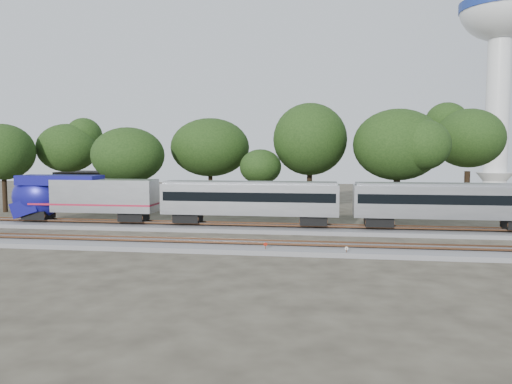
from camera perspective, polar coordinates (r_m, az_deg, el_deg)
ground at (r=46.13m, az=-2.51°, el=-5.51°), size 160.00×160.00×0.00m
track_far at (r=51.92m, az=-1.29°, el=-4.12°), size 160.00×5.00×0.73m
track_near at (r=42.23m, az=-3.51°, el=-6.19°), size 160.00×5.00×0.73m
switch_stand_red at (r=39.92m, az=1.08°, el=-6.26°), size 0.30×0.08×0.93m
switch_stand_white at (r=39.18m, az=10.31°, el=-6.61°), size 0.28×0.05×0.87m
switch_lever at (r=40.35m, az=3.23°, el=-6.79°), size 0.54×0.36×0.30m
water_tower at (r=105.36m, az=26.16°, el=16.21°), size 14.62×14.62×40.48m
brick_building at (r=82.53m, az=-17.85°, el=0.55°), size 10.82×8.07×4.92m
tree_0 at (r=74.37m, az=-26.94°, el=4.09°), size 8.17×8.17×11.51m
tree_1 at (r=76.34m, az=-20.74°, el=4.71°), size 8.71×8.71×12.28m
tree_2 at (r=66.19m, az=-14.44°, el=4.07°), size 7.74×7.74×10.91m
tree_3 at (r=70.17m, az=-5.26°, el=5.08°), size 8.79×8.79×12.40m
tree_4 at (r=63.64m, az=0.52°, el=2.87°), size 6.25×6.25×8.82m
tree_5 at (r=66.51m, az=6.18°, el=5.99°), size 9.85×9.85×13.88m
tree_6 at (r=63.97m, az=15.89°, el=5.20°), size 9.08×9.08×12.80m
tree_7 at (r=75.71m, az=23.12°, el=5.65°), size 10.07×10.07×14.20m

